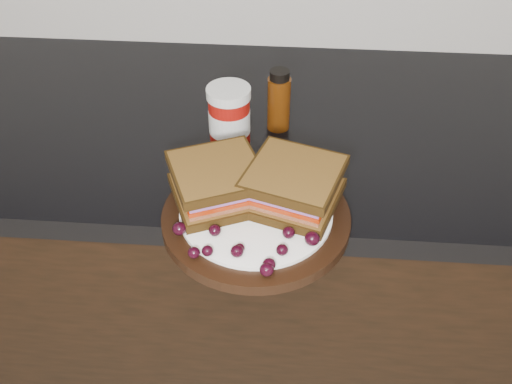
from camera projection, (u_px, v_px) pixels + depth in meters
base_cabinets at (159, 277)px, 1.39m from camera, size 3.96×0.58×0.86m
countertop at (132, 122)px, 1.09m from camera, size 3.98×0.60×0.04m
plate at (256, 218)px, 0.85m from camera, size 0.28×0.28×0.02m
sandwich_left at (217, 183)px, 0.84m from camera, size 0.17×0.17×0.06m
sandwich_right at (293, 186)px, 0.84m from camera, size 0.16×0.16×0.06m
grape_0 at (179, 229)px, 0.80m from camera, size 0.02×0.02×0.02m
grape_1 at (215, 230)px, 0.80m from camera, size 0.02×0.02×0.02m
grape_2 at (194, 253)px, 0.76m from camera, size 0.02×0.02×0.02m
grape_3 at (207, 251)px, 0.77m from camera, size 0.02×0.02×0.01m
grape_4 at (237, 251)px, 0.76m from camera, size 0.02×0.02×0.02m
grape_5 at (240, 248)px, 0.77m from camera, size 0.01×0.01×0.01m
grape_6 at (267, 270)px, 0.74m from camera, size 0.02×0.02×0.02m
grape_7 at (269, 264)px, 0.75m from camera, size 0.02×0.02×0.02m
grape_8 at (282, 250)px, 0.77m from camera, size 0.02×0.02×0.02m
grape_9 at (289, 233)px, 0.79m from camera, size 0.02×0.02×0.02m
grape_10 at (312, 239)px, 0.78m from camera, size 0.02×0.02×0.02m
grape_11 at (311, 223)px, 0.80m from camera, size 0.02×0.02×0.02m
grape_12 at (317, 224)px, 0.81m from camera, size 0.02×0.02×0.02m
grape_13 at (323, 202)px, 0.84m from camera, size 0.02×0.02×0.02m
grape_14 at (305, 196)px, 0.85m from camera, size 0.02×0.02×0.02m
grape_15 at (292, 197)px, 0.85m from camera, size 0.02×0.02×0.02m
grape_16 at (227, 182)px, 0.88m from camera, size 0.02×0.02×0.01m
grape_17 at (225, 183)px, 0.87m from camera, size 0.02×0.02×0.02m
grape_18 at (208, 191)px, 0.86m from camera, size 0.02×0.02×0.02m
grape_19 at (208, 190)px, 0.86m from camera, size 0.02×0.02×0.02m
grape_20 at (220, 205)px, 0.84m from camera, size 0.02×0.02×0.02m
grape_21 at (210, 215)px, 0.82m from camera, size 0.02×0.02×0.02m
grape_22 at (224, 192)px, 0.86m from camera, size 0.02×0.02×0.02m
grape_23 at (206, 191)px, 0.86m from camera, size 0.02×0.02×0.02m
grape_24 at (207, 203)px, 0.84m from camera, size 0.02×0.02×0.02m
condiment_jar at (229, 117)px, 0.97m from camera, size 0.08×0.08×0.11m
oil_bottle at (279, 100)px, 1.01m from camera, size 0.05×0.05×0.11m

